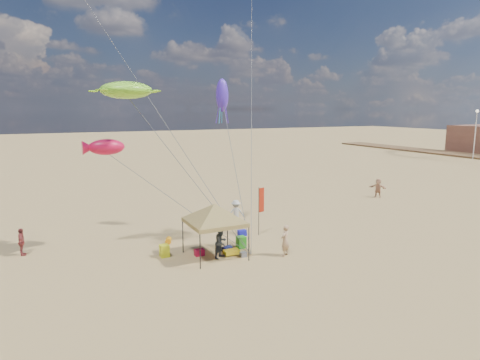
{
  "coord_description": "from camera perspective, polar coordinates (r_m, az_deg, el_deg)",
  "views": [
    {
      "loc": [
        -11.13,
        -19.91,
        8.34
      ],
      "look_at": [
        0.0,
        3.0,
        4.0
      ],
      "focal_mm": 31.27,
      "sensor_mm": 36.0,
      "label": 1
    }
  ],
  "objects": [
    {
      "name": "person_far_a",
      "position": [
        27.25,
        -27.66,
        -7.51
      ],
      "size": [
        0.49,
        0.98,
        1.62
      ],
      "primitive_type": "imported",
      "rotation": [
        0.0,
        0.0,
        1.47
      ],
      "color": "#943939",
      "rests_on": "ground"
    },
    {
      "name": "lamp_north",
      "position": [
        80.55,
        29.5,
        6.42
      ],
      "size": [
        0.5,
        0.5,
        8.25
      ],
      "color": "silver",
      "rests_on": "ground"
    },
    {
      "name": "crate_grey",
      "position": [
        24.21,
        0.44,
        -10.13
      ],
      "size": [
        0.34,
        0.3,
        0.28
      ],
      "primitive_type": "cube",
      "color": "slate",
      "rests_on": "ground"
    },
    {
      "name": "person_far_c",
      "position": [
        41.94,
        18.31,
        -1.04
      ],
      "size": [
        1.24,
        1.74,
        1.81
      ],
      "primitive_type": "imported",
      "rotation": [
        0.0,
        0.0,
        5.19
      ],
      "color": "tan",
      "rests_on": "ground"
    },
    {
      "name": "cooler_blue",
      "position": [
        28.03,
        0.3,
        -7.23
      ],
      "size": [
        0.54,
        0.38,
        0.38
      ],
      "primitive_type": "cube",
      "color": "#1517AE",
      "rests_on": "ground"
    },
    {
      "name": "chair_yellow",
      "position": [
        24.55,
        -10.28,
        -9.48
      ],
      "size": [
        0.5,
        0.5,
        0.7
      ],
      "primitive_type": "cube",
      "color": "#CCD617",
      "rests_on": "ground"
    },
    {
      "name": "fish_kite",
      "position": [
        25.39,
        -17.75,
        4.31
      ],
      "size": [
        2.3,
        1.73,
        0.92
      ],
      "primitive_type": "ellipsoid",
      "rotation": [
        0.0,
        0.0,
        -0.38
      ],
      "color": "#DC1140",
      "rests_on": "ground"
    },
    {
      "name": "person_near_a",
      "position": [
        24.28,
        6.16,
        -8.2
      ],
      "size": [
        0.79,
        0.71,
        1.82
      ],
      "primitive_type": "imported",
      "rotation": [
        0.0,
        0.0,
        3.67
      ],
      "color": "tan",
      "rests_on": "ground"
    },
    {
      "name": "cooler_red",
      "position": [
        24.51,
        -5.57,
        -9.8
      ],
      "size": [
        0.54,
        0.38,
        0.38
      ],
      "primitive_type": "cube",
      "color": "#A90D30",
      "rests_on": "ground"
    },
    {
      "name": "feather_flag",
      "position": [
        27.75,
        2.84,
        -3.19
      ],
      "size": [
        0.48,
        0.16,
        3.26
      ],
      "color": "black",
      "rests_on": "ground"
    },
    {
      "name": "person_near_c",
      "position": [
        30.21,
        -0.57,
        -4.5
      ],
      "size": [
        1.36,
        0.98,
        1.89
      ],
      "primitive_type": "imported",
      "rotation": [
        0.0,
        0.0,
        2.89
      ],
      "color": "beige",
      "rests_on": "ground"
    },
    {
      "name": "bag_navy",
      "position": [
        25.07,
        -1.81,
        -9.33
      ],
      "size": [
        0.69,
        0.54,
        0.36
      ],
      "primitive_type": "cylinder",
      "rotation": [
        0.0,
        1.57,
        0.35
      ],
      "color": "#0D0F3B",
      "rests_on": "ground"
    },
    {
      "name": "squid_kite",
      "position": [
        28.8,
        -2.45,
        11.48
      ],
      "size": [
        1.05,
        1.05,
        2.21
      ],
      "primitive_type": "ellipsoid",
      "rotation": [
        0.0,
        0.0,
        -0.28
      ],
      "color": "#502CD6",
      "rests_on": "ground"
    },
    {
      "name": "beach_cart",
      "position": [
        24.45,
        -1.17,
        -9.78
      ],
      "size": [
        0.9,
        0.5,
        0.24
      ],
      "primitive_type": "cube",
      "color": "yellow",
      "rests_on": "ground"
    },
    {
      "name": "canopy_tent",
      "position": [
        23.51,
        -3.49,
        -3.53
      ],
      "size": [
        5.8,
        5.8,
        3.58
      ],
      "color": "black",
      "rests_on": "ground"
    },
    {
      "name": "chair_green",
      "position": [
        25.67,
        0.15,
        -8.46
      ],
      "size": [
        0.5,
        0.5,
        0.7
      ],
      "primitive_type": "cube",
      "color": "#28971B",
      "rests_on": "ground"
    },
    {
      "name": "ground",
      "position": [
        24.28,
        3.15,
        -10.43
      ],
      "size": [
        280.0,
        280.0,
        0.0
      ],
      "primitive_type": "plane",
      "color": "tan",
      "rests_on": "ground"
    },
    {
      "name": "bag_orange",
      "position": [
        26.89,
        -9.75,
        -8.14
      ],
      "size": [
        0.54,
        0.69,
        0.36
      ],
      "primitive_type": "cylinder",
      "rotation": [
        0.0,
        1.57,
        1.22
      ],
      "color": "orange",
      "rests_on": "ground"
    },
    {
      "name": "person_near_b",
      "position": [
        23.88,
        -2.59,
        -8.5
      ],
      "size": [
        1.1,
        1.03,
        1.79
      ],
      "primitive_type": "imported",
      "rotation": [
        0.0,
        0.0,
        0.55
      ],
      "color": "#363F49",
      "rests_on": "ground"
    },
    {
      "name": "turtle_kite",
      "position": [
        23.65,
        -15.27,
        11.74
      ],
      "size": [
        2.82,
        2.28,
        0.93
      ],
      "primitive_type": "ellipsoid",
      "rotation": [
        0.0,
        0.0,
        -0.02
      ],
      "color": "#83E12B",
      "rests_on": "ground"
    }
  ]
}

